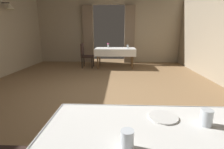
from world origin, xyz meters
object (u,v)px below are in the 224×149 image
dining_table_mid (115,51)px  glass_near_b (127,140)px  plate_near_d (163,117)px  glass_mid_c (128,46)px  chair_mid_left (85,54)px  glass_near_c (206,117)px  glass_mid_b (128,47)px  flower_vase_mid (108,45)px

dining_table_mid → glass_near_b: size_ratio=13.72×
plate_near_d → glass_mid_c: (-0.01, 5.70, 0.05)m
chair_mid_left → plate_near_d: (1.65, -5.31, 0.24)m
chair_mid_left → glass_near_c: size_ratio=8.09×
chair_mid_left → glass_mid_b: bearing=-2.0°
flower_vase_mid → dining_table_mid: bearing=-36.9°
dining_table_mid → flower_vase_mid: bearing=143.1°
chair_mid_left → flower_vase_mid: size_ratio=5.07×
glass_near_c → glass_mid_b: bearing=93.1°
dining_table_mid → chair_mid_left: bearing=-175.3°
plate_near_d → glass_near_c: bearing=-18.7°
glass_near_c → glass_mid_b: glass_mid_b is taller
dining_table_mid → flower_vase_mid: (-0.29, 0.22, 0.19)m
glass_mid_b → glass_mid_c: 0.45m
glass_near_c → glass_mid_c: glass_near_c is taller
glass_mid_b → glass_mid_c: size_ratio=1.10×
chair_mid_left → glass_near_c: bearing=-70.4°
chair_mid_left → plate_near_d: bearing=-72.7°
glass_near_b → glass_near_c: 0.61m
flower_vase_mid → plate_near_d: bearing=-82.0°
flower_vase_mid → glass_near_c: bearing=-79.5°
chair_mid_left → glass_near_b: bearing=-76.4°
glass_near_b → flower_vase_mid: bearing=94.8°
glass_mid_c → glass_near_b: bearing=-92.6°
chair_mid_left → glass_mid_c: size_ratio=8.59×
dining_table_mid → flower_vase_mid: flower_vase_mid is taller
chair_mid_left → glass_near_c: (1.92, -5.40, 0.29)m
chair_mid_left → glass_mid_c: chair_mid_left is taller
flower_vase_mid → glass_mid_c: bearing=5.8°
plate_near_d → flower_vase_mid: flower_vase_mid is taller
glass_near_c → flower_vase_mid: (-1.06, 5.71, 0.04)m
plate_near_d → chair_mid_left: bearing=107.3°
plate_near_d → glass_mid_c: glass_mid_c is taller
dining_table_mid → plate_near_d: (0.50, -5.40, 0.10)m
glass_mid_c → chair_mid_left: bearing=-166.5°
dining_table_mid → chair_mid_left: size_ratio=1.66×
glass_near_b → glass_near_c: bearing=25.9°
chair_mid_left → flower_vase_mid: (0.86, 0.31, 0.33)m
glass_near_b → plate_near_d: (0.29, 0.36, -0.05)m
dining_table_mid → glass_mid_c: (0.49, 0.30, 0.15)m
glass_mid_b → glass_near_c: bearing=-86.9°
flower_vase_mid → glass_near_b: bearing=-85.2°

